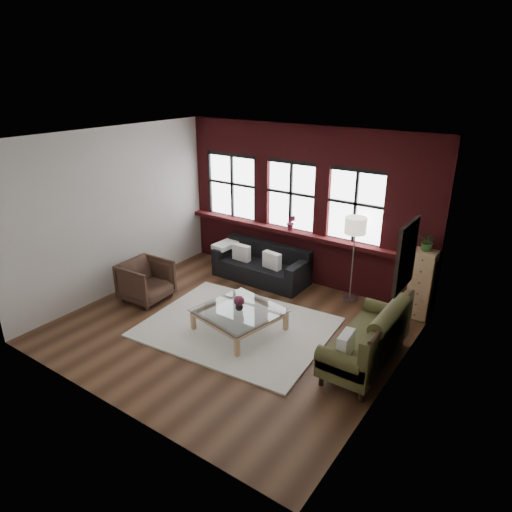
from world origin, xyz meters
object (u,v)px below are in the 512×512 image
Objects in this scene: armchair at (146,281)px; drawer_chest at (422,284)px; vintage_settee at (367,334)px; vase at (239,306)px; floor_lamp at (353,256)px; dark_sofa at (261,264)px; coffee_table at (239,321)px.

armchair is 0.67× the size of drawer_chest.
drawer_chest is at bearing -65.16° from armchair.
vintage_settee is 2.13m from vase.
drawer_chest reaches higher than armchair.
vintage_settee is 2.27× the size of armchair.
floor_lamp is at bearing -176.01° from drawer_chest.
floor_lamp is at bearing 7.49° from dark_sofa.
dark_sofa is at bearing -35.90° from armchair.
vase is (2.18, 0.07, 0.08)m from armchair.
coffee_table is at bearing -171.28° from vintage_settee.
drawer_chest reaches higher than vase.
vintage_settee is at bearing 8.72° from vase.
dark_sofa is 3.23m from drawer_chest.
dark_sofa is 2.37× the size of armchair.
vase is 2.46m from floor_lamp.
vintage_settee is at bearing -60.40° from floor_lamp.
dark_sofa reaches higher than vase.
vase is at bearing -90.00° from coffee_table.
vase is at bearing -171.28° from vintage_settee.
vase is (-2.11, -0.32, -0.05)m from vintage_settee.
vase is at bearing -90.69° from armchair.
coffee_table is 0.68× the size of floor_lamp.
dark_sofa is 14.73× the size of vase.
drawer_chest is at bearing 44.12° from vase.
drawer_chest is at bearing 3.99° from floor_lamp.
floor_lamp is at bearing 119.60° from vintage_settee.
floor_lamp reaches higher than vase.
armchair is at bearing -145.20° from floor_lamp.
floor_lamp is (-1.05, 1.85, 0.39)m from vintage_settee.
vintage_settee is 4.31m from armchair.
vintage_settee is at bearing 8.72° from coffee_table.
vintage_settee is 14.07× the size of vase.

